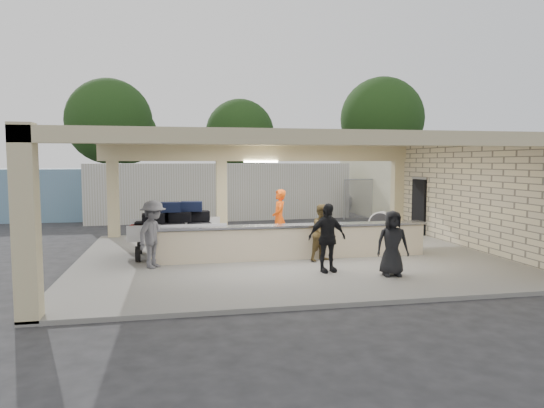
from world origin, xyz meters
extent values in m
plane|color=#242426|center=(0.00, 0.00, 0.00)|extent=(120.00, 120.00, 0.00)
cube|color=slate|center=(0.00, 0.00, 0.05)|extent=(12.00, 10.00, 0.10)
cube|color=#CBB688|center=(0.00, 0.00, 3.50)|extent=(12.00, 10.00, 0.02)
cube|color=#BEB195|center=(6.00, 0.00, 1.75)|extent=(0.02, 10.00, 3.50)
cube|color=black|center=(5.94, 3.20, 1.15)|extent=(0.10, 0.95, 2.10)
cube|color=#CBB688|center=(0.00, 4.75, 3.20)|extent=(12.00, 0.50, 0.60)
cube|color=#CBB688|center=(0.00, -4.85, 3.35)|extent=(12.00, 0.30, 0.30)
cube|color=#CBB688|center=(-5.50, 4.75, 1.80)|extent=(0.40, 0.40, 3.50)
cube|color=#CBB688|center=(-1.50, 4.75, 1.80)|extent=(0.40, 0.40, 3.50)
cube|color=#CBB688|center=(5.80, 4.80, 1.80)|extent=(0.40, 0.40, 3.50)
cube|color=#CBB688|center=(-5.80, -4.80, 1.80)|extent=(0.40, 0.40, 3.50)
cube|color=white|center=(0.00, 4.50, 2.88)|extent=(1.30, 0.12, 0.06)
cube|color=#FFEABF|center=(3.80, 1.50, 3.47)|extent=(0.55, 0.55, 0.04)
cube|color=#FFEABF|center=(3.80, -0.50, 3.47)|extent=(0.55, 0.55, 0.04)
cube|color=#FFEABF|center=(3.80, -2.50, 3.47)|extent=(0.55, 0.55, 0.04)
cube|color=beige|center=(0.00, -0.50, 0.55)|extent=(8.00, 0.50, 0.90)
cube|color=#B7B7BC|center=(0.00, -0.50, 1.05)|extent=(8.20, 0.58, 0.06)
cube|color=silver|center=(-3.21, 0.50, 0.76)|extent=(2.78, 1.72, 0.13)
cylinder|color=black|center=(-4.29, -0.13, 0.32)|extent=(0.14, 0.44, 0.44)
cylinder|color=black|center=(-4.32, 1.07, 0.32)|extent=(0.14, 0.44, 0.44)
cylinder|color=black|center=(-2.10, -0.07, 0.32)|extent=(0.14, 0.44, 0.44)
cylinder|color=black|center=(-2.14, 1.13, 0.32)|extent=(0.14, 0.44, 0.44)
cube|color=silver|center=(-3.24, 1.32, 0.97)|extent=(2.73, 0.14, 0.33)
cube|color=silver|center=(-3.19, -0.32, 0.97)|extent=(2.73, 0.14, 0.33)
cube|color=black|center=(-4.08, 0.15, 0.96)|extent=(0.65, 0.43, 0.28)
cube|color=black|center=(-3.31, 0.17, 0.96)|extent=(0.65, 0.43, 0.28)
cube|color=black|center=(-2.55, 0.19, 0.96)|extent=(0.65, 0.43, 0.28)
cube|color=black|center=(-4.10, 0.80, 0.96)|extent=(0.65, 0.43, 0.28)
cube|color=black|center=(-3.33, 0.82, 0.96)|extent=(0.65, 0.43, 0.28)
cube|color=black|center=(-2.57, 0.85, 0.96)|extent=(0.65, 0.43, 0.28)
cube|color=black|center=(-3.86, 0.26, 1.26)|extent=(0.65, 0.43, 0.28)
cube|color=black|center=(-3.10, 0.50, 1.26)|extent=(0.65, 0.43, 0.28)
cube|color=black|center=(-2.56, 0.74, 1.26)|extent=(0.65, 0.43, 0.28)
cube|color=black|center=(-3.66, 0.81, 1.26)|extent=(0.65, 0.43, 0.28)
cube|color=black|center=(-3.43, 0.49, 1.55)|extent=(0.65, 0.43, 0.28)
cube|color=black|center=(-2.78, 0.62, 1.55)|extent=(0.65, 0.43, 0.28)
cube|color=#590F0C|center=(-4.18, 0.03, 0.96)|extent=(0.65, 0.43, 0.28)
cylinder|color=silver|center=(3.97, 2.16, 0.66)|extent=(0.88, 0.84, 0.91)
cylinder|color=black|center=(3.97, 2.16, 0.66)|extent=(0.83, 0.81, 0.81)
cube|color=silver|center=(3.66, 2.16, 0.25)|extent=(0.06, 0.51, 0.30)
cube|color=silver|center=(4.27, 2.16, 0.25)|extent=(0.06, 0.51, 0.30)
imported|color=#FF530D|center=(0.05, 1.34, 1.04)|extent=(0.48, 0.74, 1.89)
imported|color=brown|center=(0.81, -1.00, 0.90)|extent=(0.85, 0.65, 1.60)
imported|color=black|center=(0.50, -2.33, 0.97)|extent=(1.07, 0.53, 1.74)
imported|color=#504F54|center=(-3.81, -1.00, 0.99)|extent=(0.96, 1.18, 1.78)
imported|color=black|center=(1.93, -3.03, 0.90)|extent=(0.82, 0.44, 1.60)
imported|color=silver|center=(8.04, 13.64, 0.67)|extent=(5.15, 3.68, 1.34)
imported|color=silver|center=(12.70, 13.84, 0.70)|extent=(4.64, 2.24, 1.41)
imported|color=black|center=(7.37, 14.89, 0.64)|extent=(3.96, 1.80, 1.27)
cube|color=silver|center=(-1.00, 10.56, 1.40)|extent=(13.05, 3.54, 2.79)
cube|color=#6689A3|center=(-10.05, 11.57, 1.26)|extent=(9.72, 2.35, 2.53)
cylinder|color=gray|center=(5.00, 9.00, 1.00)|extent=(0.06, 0.06, 2.00)
cylinder|color=gray|center=(7.00, 9.00, 1.00)|extent=(0.06, 0.06, 2.00)
cylinder|color=gray|center=(9.00, 9.00, 1.00)|extent=(0.06, 0.06, 2.00)
cylinder|color=gray|center=(11.00, 9.00, 1.00)|extent=(0.06, 0.06, 2.00)
cylinder|color=gray|center=(13.00, 9.00, 1.00)|extent=(0.06, 0.06, 2.00)
cylinder|color=gray|center=(15.00, 9.00, 1.00)|extent=(0.06, 0.06, 2.00)
cube|color=gray|center=(11.00, 9.00, 1.00)|extent=(12.00, 0.02, 2.00)
cylinder|color=gray|center=(11.00, 9.00, 2.00)|extent=(12.00, 0.05, 0.05)
cylinder|color=#382619|center=(-8.00, 24.00, 2.25)|extent=(0.70, 0.70, 4.50)
sphere|color=black|center=(-8.00, 24.00, 5.85)|extent=(6.30, 6.30, 6.30)
sphere|color=black|center=(-6.80, 24.60, 4.95)|extent=(4.50, 4.50, 4.50)
cylinder|color=#382619|center=(2.00, 26.00, 2.00)|extent=(0.70, 0.70, 4.00)
sphere|color=black|center=(2.00, 26.00, 5.20)|extent=(5.60, 5.60, 5.60)
sphere|color=black|center=(3.20, 26.60, 4.40)|extent=(4.00, 4.00, 4.00)
cylinder|color=#382619|center=(14.00, 25.00, 2.50)|extent=(0.70, 0.70, 5.00)
sphere|color=black|center=(14.00, 25.00, 6.50)|extent=(7.00, 7.00, 7.00)
sphere|color=black|center=(15.20, 25.60, 5.50)|extent=(5.00, 5.00, 5.00)
cube|color=beige|center=(9.50, 10.00, 1.60)|extent=(6.00, 8.00, 3.20)
camera|label=1|loc=(-3.20, -13.89, 2.88)|focal=32.00mm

